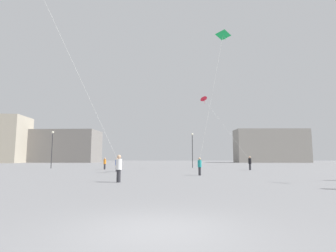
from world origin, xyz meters
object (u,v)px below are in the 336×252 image
at_px(building_right_hall, 271,146).
at_px(lamppost_east, 52,144).
at_px(person_in_blue, 117,164).
at_px(building_left_hall, 2,139).
at_px(kite_crimson_diamond, 204,99).
at_px(lamppost_west, 192,145).
at_px(person_in_orange, 105,163).
at_px(kite_emerald_delta, 223,38).
at_px(person_in_black, 250,162).
at_px(building_centre_hall, 66,146).
at_px(person_in_white, 119,167).
at_px(person_in_teal, 200,166).

bearing_deg(building_right_hall, lamppost_east, -136.28).
bearing_deg(person_in_blue, building_left_hall, 168.09).
distance_m(kite_crimson_diamond, lamppost_west, 8.10).
height_order(person_in_orange, kite_emerald_delta, kite_emerald_delta).
height_order(kite_crimson_diamond, lamppost_west, kite_crimson_diamond).
bearing_deg(person_in_black, person_in_blue, 20.76).
relative_size(kite_emerald_delta, building_left_hall, 0.88).
distance_m(person_in_blue, kite_emerald_delta, 18.70).
height_order(building_left_hall, building_centre_hall, building_left_hall).
distance_m(person_in_blue, lamppost_east, 15.64).
bearing_deg(building_centre_hall, person_in_white, -65.93).
xyz_separation_m(person_in_blue, kite_crimson_diamond, (11.62, 8.59, 9.85)).
height_order(building_centre_hall, lamppost_west, building_centre_hall).
height_order(building_right_hall, lamppost_west, building_right_hall).
distance_m(person_in_black, kite_emerald_delta, 16.84).
distance_m(person_in_black, person_in_blue, 17.54).
relative_size(person_in_black, person_in_white, 1.01).
bearing_deg(lamppost_east, building_right_hall, 43.72).
xyz_separation_m(kite_emerald_delta, building_left_hall, (-60.85, 58.66, -6.75)).
relative_size(person_in_teal, lamppost_east, 0.29).
relative_size(person_in_blue, lamppost_east, 0.28).
xyz_separation_m(building_left_hall, building_right_hall, (90.00, 6.60, -1.89)).
xyz_separation_m(person_in_blue, lamppost_west, (10.06, 12.44, 2.90)).
height_order(person_in_blue, building_right_hall, building_right_hall).
bearing_deg(person_in_orange, lamppost_east, 67.10).
bearing_deg(kite_emerald_delta, building_left_hall, 136.05).
distance_m(person_in_white, lamppost_east, 27.90).
height_order(person_in_blue, building_left_hall, building_left_hall).
bearing_deg(person_in_blue, lamppost_west, 86.88).
bearing_deg(person_in_orange, building_right_hall, -39.59).
bearing_deg(building_right_hall, person_in_orange, -128.80).
relative_size(person_in_white, building_right_hall, 0.07).
bearing_deg(kite_crimson_diamond, person_in_black, -39.78).
bearing_deg(lamppost_west, building_right_hall, 57.03).
bearing_deg(building_centre_hall, kite_crimson_diamond, -51.43).
distance_m(building_left_hall, building_centre_hall, 19.82).
relative_size(person_in_black, person_in_orange, 1.11).
height_order(kite_emerald_delta, building_left_hall, building_left_hall).
height_order(person_in_black, building_left_hall, building_left_hall).
bearing_deg(person_in_orange, lamppost_west, -63.03).
bearing_deg(lamppost_east, building_left_hall, 129.60).
bearing_deg(kite_emerald_delta, person_in_black, 60.51).
xyz_separation_m(building_left_hall, lamppost_west, (58.90, -41.34, -3.82)).
distance_m(person_in_black, lamppost_west, 11.27).
xyz_separation_m(person_in_blue, building_centre_hall, (-30.84, 61.84, 4.75)).
relative_size(person_in_orange, person_in_white, 0.91).
relative_size(person_in_orange, person_in_blue, 1.04).
xyz_separation_m(person_in_black, lamppost_east, (-29.20, 5.36, 2.79)).
bearing_deg(kite_emerald_delta, person_in_blue, 157.86).
xyz_separation_m(person_in_teal, lamppost_east, (-21.30, 16.23, 2.89)).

